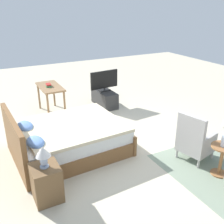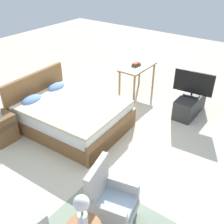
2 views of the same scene
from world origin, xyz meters
TOP-DOWN VIEW (x-y plane):
  - ground_plane at (0.00, 0.00)m, footprint 16.00×16.00m
  - floor_rug at (-1.88, -1.08)m, footprint 2.10×1.50m
  - bed at (0.01, 0.97)m, footprint 1.69×2.14m
  - armchair_by_window_right at (-1.31, -1.02)m, footprint 0.65×0.65m
  - side_table at (-1.88, -1.09)m, footprint 0.40×0.40m
  - nightstand at (-1.10, 1.67)m, footprint 0.44×0.41m
  - table_lamp at (-1.10, 1.67)m, footprint 0.22×0.22m
  - tv_stand at (1.96, -0.80)m, footprint 0.96×0.40m
  - tv_flatscreen at (1.96, -0.80)m, footprint 0.23×0.84m
  - vanity_desk at (2.12, 0.68)m, footprint 1.04×0.52m
  - book_stack at (2.10, 0.72)m, footprint 0.24×0.16m

SIDE VIEW (x-z plane):
  - ground_plane at x=0.00m, z-range 0.00..0.00m
  - floor_rug at x=-1.88m, z-range 0.00..0.01m
  - tv_stand at x=1.96m, z-range 0.00..0.44m
  - nightstand at x=-1.10m, z-range 0.00..0.56m
  - bed at x=0.01m, z-range -0.18..0.78m
  - side_table at x=-1.88m, z-range 0.07..0.62m
  - armchair_by_window_right at x=-1.31m, z-range -0.08..0.84m
  - vanity_desk at x=2.12m, z-range 0.26..1.00m
  - tv_flatscreen at x=1.96m, z-range 0.45..1.01m
  - table_lamp at x=-1.10m, z-range 0.61..0.94m
  - book_stack at x=2.10m, z-range 0.74..0.81m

